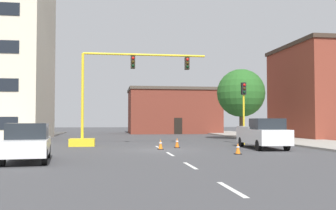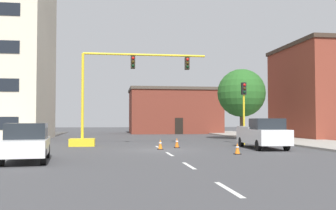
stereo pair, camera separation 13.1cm
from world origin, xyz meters
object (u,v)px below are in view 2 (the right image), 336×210
at_px(tree_right_mid, 241,93).
at_px(traffic_cone_roadside_a, 237,149).
at_px(traffic_cone_roadside_b, 160,144).
at_px(traffic_signal_gantry, 101,114).
at_px(pickup_truck_white, 263,134).
at_px(sedan_white_near_left, 27,142).
at_px(traffic_cone_roadside_c, 177,143).
at_px(traffic_light_pole_right, 244,99).

bearing_deg(tree_right_mid, traffic_cone_roadside_a, -109.83).
bearing_deg(traffic_cone_roadside_b, traffic_signal_gantry, 134.76).
distance_m(pickup_truck_white, sedan_white_near_left, 14.98).
bearing_deg(traffic_cone_roadside_c, sedan_white_near_left, -136.77).
bearing_deg(traffic_light_pole_right, pickup_truck_white, -93.02).
distance_m(traffic_light_pole_right, traffic_cone_roadside_a, 9.34).
distance_m(traffic_light_pole_right, traffic_cone_roadside_b, 8.72).
xyz_separation_m(traffic_light_pole_right, sedan_white_near_left, (-13.90, -10.41, -2.64)).
height_order(traffic_signal_gantry, traffic_cone_roadside_b, traffic_signal_gantry).
height_order(traffic_light_pole_right, traffic_cone_roadside_b, traffic_light_pole_right).
relative_size(pickup_truck_white, traffic_cone_roadside_c, 7.98).
xyz_separation_m(traffic_signal_gantry, sedan_white_near_left, (-3.00, -10.26, -1.41)).
relative_size(traffic_signal_gantry, sedan_white_near_left, 2.13).
relative_size(tree_right_mid, traffic_cone_roadside_c, 10.02).
bearing_deg(sedan_white_near_left, tree_right_mid, 47.76).
distance_m(tree_right_mid, sedan_white_near_left, 24.53).
distance_m(tree_right_mid, traffic_cone_roadside_c, 13.75).
relative_size(sedan_white_near_left, traffic_cone_roadside_a, 7.38).
xyz_separation_m(traffic_signal_gantry, pickup_truck_white, (10.67, -4.13, -1.32)).
bearing_deg(traffic_cone_roadside_a, traffic_cone_roadside_b, 132.73).
distance_m(traffic_cone_roadside_b, traffic_cone_roadside_c, 1.87).
distance_m(traffic_light_pole_right, pickup_truck_white, 4.99).
distance_m(traffic_light_pole_right, sedan_white_near_left, 17.56).
relative_size(traffic_signal_gantry, traffic_light_pole_right, 2.08).
bearing_deg(pickup_truck_white, traffic_signal_gantry, 158.85).
bearing_deg(traffic_cone_roadside_a, pickup_truck_white, 51.96).
bearing_deg(tree_right_mid, sedan_white_near_left, -132.24).
relative_size(traffic_light_pole_right, sedan_white_near_left, 1.03).
distance_m(sedan_white_near_left, traffic_cone_roadside_a, 10.90).
xyz_separation_m(traffic_cone_roadside_b, traffic_cone_roadside_c, (1.31, 1.34, 0.01)).
bearing_deg(pickup_truck_white, traffic_cone_roadside_a, -128.04).
xyz_separation_m(pickup_truck_white, traffic_cone_roadside_b, (-6.79, 0.22, -0.65)).
height_order(traffic_light_pole_right, traffic_cone_roadside_a, traffic_light_pole_right).
relative_size(sedan_white_near_left, traffic_cone_roadside_b, 7.06).
bearing_deg(traffic_cone_roadside_b, pickup_truck_white, -1.85).
relative_size(tree_right_mid, traffic_cone_roadside_a, 10.86).
bearing_deg(traffic_cone_roadside_c, traffic_cone_roadside_a, -65.56).
distance_m(traffic_cone_roadside_a, traffic_cone_roadside_b, 5.56).
distance_m(traffic_cone_roadside_a, traffic_cone_roadside_c, 5.96).
relative_size(pickup_truck_white, sedan_white_near_left, 1.17).
bearing_deg(pickup_truck_white, tree_right_mid, 77.44).
bearing_deg(traffic_signal_gantry, traffic_cone_roadside_a, -46.26).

